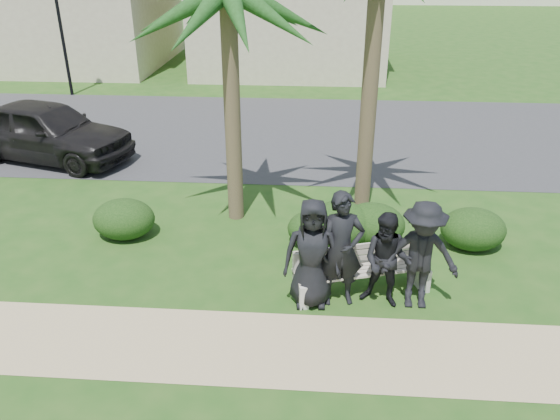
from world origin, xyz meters
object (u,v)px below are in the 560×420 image
(man_c, at_px, (387,261))
(man_b, at_px, (341,250))
(man_d, at_px, (421,256))
(park_bench, at_px, (362,273))
(street_lamp, at_px, (58,13))
(car_a, at_px, (47,131))
(man_a, at_px, (312,254))

(man_c, bearing_deg, man_b, -162.32)
(man_d, bearing_deg, park_bench, 160.87)
(street_lamp, xyz_separation_m, man_c, (10.47, -12.59, -2.15))
(street_lamp, relative_size, car_a, 0.94)
(man_c, bearing_deg, car_a, 162.81)
(street_lamp, bearing_deg, park_bench, -50.47)
(man_b, xyz_separation_m, car_a, (-7.48, 5.91, -0.18))
(man_b, bearing_deg, park_bench, 27.81)
(street_lamp, height_order, park_bench, street_lamp)
(man_a, relative_size, man_c, 1.14)
(park_bench, xyz_separation_m, man_b, (-0.37, -0.29, 0.61))
(street_lamp, xyz_separation_m, park_bench, (10.14, -12.29, -2.59))
(man_b, xyz_separation_m, man_c, (0.71, -0.01, -0.16))
(park_bench, bearing_deg, car_a, 127.64)
(street_lamp, bearing_deg, man_a, -53.63)
(man_a, xyz_separation_m, car_a, (-7.03, 5.97, -0.12))
(man_b, bearing_deg, man_a, 177.83)
(car_a, bearing_deg, man_c, -109.82)
(park_bench, height_order, man_d, man_d)
(street_lamp, distance_m, car_a, 7.38)
(man_c, relative_size, car_a, 0.35)
(man_a, bearing_deg, man_b, 4.92)
(street_lamp, distance_m, man_a, 15.84)
(man_b, bearing_deg, car_a, 131.56)
(man_a, relative_size, man_b, 0.94)
(man_a, distance_m, car_a, 9.22)
(park_bench, bearing_deg, man_b, -158.85)
(man_c, xyz_separation_m, man_d, (0.51, -0.01, 0.11))
(street_lamp, height_order, man_b, street_lamp)
(park_bench, xyz_separation_m, car_a, (-7.86, 5.61, 0.43))
(park_bench, xyz_separation_m, man_d, (0.84, -0.31, 0.55))
(man_a, relative_size, car_a, 0.39)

